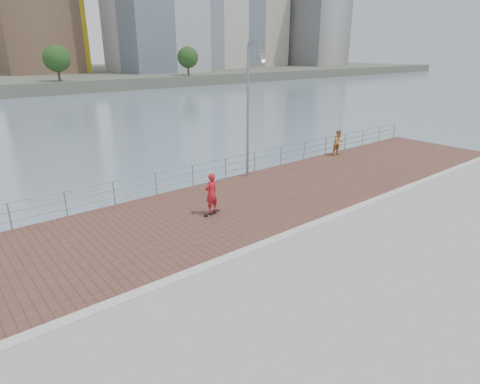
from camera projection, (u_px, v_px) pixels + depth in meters
water at (273, 288)px, 15.18m from camera, size 400.00×400.00×0.00m
seawall at (398, 335)px, 11.19m from camera, size 40.00×24.00×2.00m
brick_lane at (216, 211)px, 17.13m from camera, size 40.00×6.80×0.02m
curb at (275, 239)px, 14.49m from camera, size 40.00×0.40×0.06m
guardrail at (175, 177)px, 19.38m from camera, size 39.06×0.06×1.13m
street_lamp at (254, 87)px, 19.78m from camera, size 0.49×1.42×6.71m
skateboard at (212, 213)px, 16.72m from camera, size 0.82×0.34×0.09m
skateboarder at (211, 193)px, 16.43m from camera, size 0.68×0.51×1.70m
bystander at (339, 143)px, 25.78m from camera, size 0.87×0.72×1.64m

